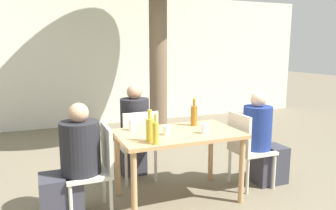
% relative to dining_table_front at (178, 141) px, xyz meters
% --- Properties ---
extents(ground_plane, '(30.00, 30.00, 0.00)m').
position_rel_dining_table_front_xyz_m(ground_plane, '(0.00, 0.00, -0.68)').
color(ground_plane, '#706651').
extents(cafe_building_wall, '(10.00, 0.08, 2.80)m').
position_rel_dining_table_front_xyz_m(cafe_building_wall, '(0.00, 3.99, 0.72)').
color(cafe_building_wall, silver).
rests_on(cafe_building_wall, ground_plane).
extents(dining_table_front, '(1.33, 0.80, 0.77)m').
position_rel_dining_table_front_xyz_m(dining_table_front, '(0.00, 0.00, 0.00)').
color(dining_table_front, tan).
rests_on(dining_table_front, ground_plane).
extents(patio_chair_0, '(0.44, 0.44, 0.91)m').
position_rel_dining_table_front_xyz_m(patio_chair_0, '(-0.90, 0.00, -0.16)').
color(patio_chair_0, beige).
rests_on(patio_chair_0, ground_plane).
extents(patio_chair_1, '(0.44, 0.44, 0.91)m').
position_rel_dining_table_front_xyz_m(patio_chair_1, '(0.90, 0.00, -0.16)').
color(patio_chair_1, beige).
rests_on(patio_chair_1, ground_plane).
extents(patio_chair_2, '(0.44, 0.44, 0.91)m').
position_rel_dining_table_front_xyz_m(patio_chair_2, '(-0.27, 0.63, -0.16)').
color(patio_chair_2, beige).
rests_on(patio_chair_2, ground_plane).
extents(person_seated_0, '(0.59, 0.39, 1.16)m').
position_rel_dining_table_front_xyz_m(person_seated_0, '(-1.13, -0.00, -0.15)').
color(person_seated_0, '#383842').
rests_on(person_seated_0, ground_plane).
extents(person_seated_1, '(0.57, 0.34, 1.17)m').
position_rel_dining_table_front_xyz_m(person_seated_1, '(1.13, -0.00, -0.16)').
color(person_seated_1, '#383842').
rests_on(person_seated_1, ground_plane).
extents(person_seated_2, '(0.37, 0.58, 1.22)m').
position_rel_dining_table_front_xyz_m(person_seated_2, '(-0.27, 0.87, -0.12)').
color(person_seated_2, '#383842').
rests_on(person_seated_2, ground_plane).
extents(oil_cruet_0, '(0.06, 0.06, 0.29)m').
position_rel_dining_table_front_xyz_m(oil_cruet_0, '(-0.38, -0.33, 0.21)').
color(oil_cruet_0, gold).
rests_on(oil_cruet_0, dining_table_front).
extents(amber_bottle_1, '(0.08, 0.08, 0.33)m').
position_rel_dining_table_front_xyz_m(amber_bottle_1, '(0.29, 0.21, 0.22)').
color(amber_bottle_1, '#9E661E').
rests_on(amber_bottle_1, dining_table_front).
extents(oil_cruet_2, '(0.08, 0.08, 0.32)m').
position_rel_dining_table_front_xyz_m(oil_cruet_2, '(-0.40, -0.22, 0.22)').
color(oil_cruet_2, gold).
rests_on(oil_cruet_2, dining_table_front).
extents(drinking_glass_0, '(0.08, 0.08, 0.11)m').
position_rel_dining_table_front_xyz_m(drinking_glass_0, '(0.24, -0.15, 0.15)').
color(drinking_glass_0, white).
rests_on(drinking_glass_0, dining_table_front).
extents(drinking_glass_1, '(0.08, 0.08, 0.09)m').
position_rel_dining_table_front_xyz_m(drinking_glass_1, '(-0.16, -0.06, 0.14)').
color(drinking_glass_1, silver).
rests_on(drinking_glass_1, dining_table_front).
extents(drinking_glass_2, '(0.08, 0.08, 0.12)m').
position_rel_dining_table_front_xyz_m(drinking_glass_2, '(-0.44, 0.26, 0.16)').
color(drinking_glass_2, white).
rests_on(drinking_glass_2, dining_table_front).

